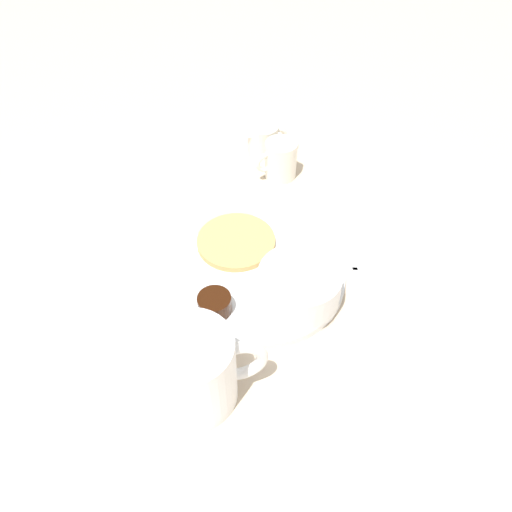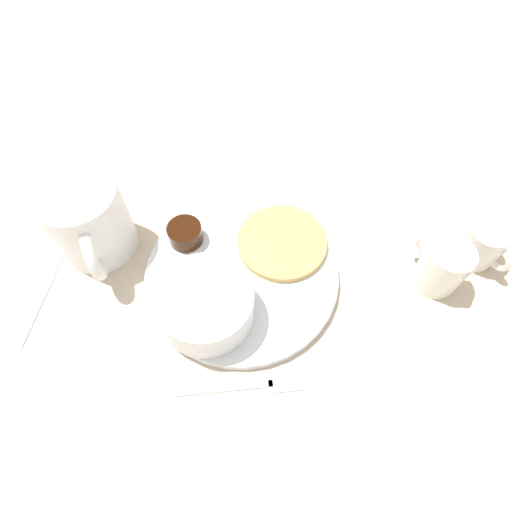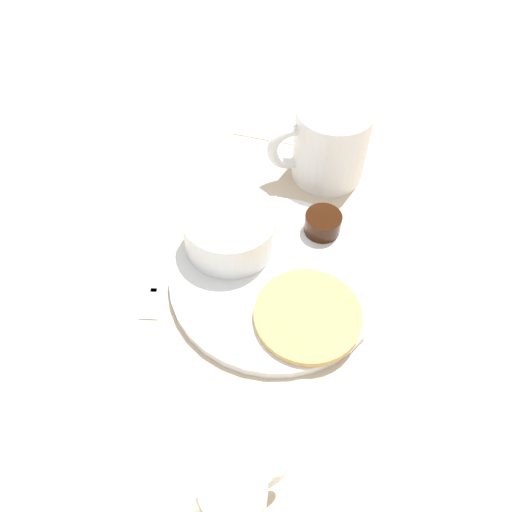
% 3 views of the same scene
% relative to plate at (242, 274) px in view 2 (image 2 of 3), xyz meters
% --- Properties ---
extents(ground_plane, '(4.00, 4.00, 0.00)m').
position_rel_plate_xyz_m(ground_plane, '(0.00, 0.00, -0.01)').
color(ground_plane, '#C6B299').
extents(plate, '(0.23, 0.23, 0.01)m').
position_rel_plate_xyz_m(plate, '(0.00, 0.00, 0.00)').
color(plate, white).
rests_on(plate, ground_plane).
extents(pancake_stack, '(0.11, 0.11, 0.01)m').
position_rel_plate_xyz_m(pancake_stack, '(0.05, -0.04, 0.01)').
color(pancake_stack, tan).
rests_on(pancake_stack, plate).
extents(bowl, '(0.10, 0.10, 0.05)m').
position_rel_plate_xyz_m(bowl, '(-0.06, 0.03, 0.03)').
color(bowl, white).
rests_on(bowl, plate).
extents(syrup_cup, '(0.04, 0.04, 0.02)m').
position_rel_plate_xyz_m(syrup_cup, '(0.04, 0.08, 0.02)').
color(syrup_cup, black).
rests_on(syrup_cup, plate).
extents(butter_ramekin, '(0.04, 0.04, 0.04)m').
position_rel_plate_xyz_m(butter_ramekin, '(-0.07, 0.05, 0.02)').
color(butter_ramekin, white).
rests_on(butter_ramekin, plate).
extents(coffee_mug, '(0.12, 0.09, 0.10)m').
position_rel_plate_xyz_m(coffee_mug, '(0.02, 0.18, 0.04)').
color(coffee_mug, white).
rests_on(coffee_mug, ground_plane).
extents(creamer_pitcher_near, '(0.06, 0.06, 0.07)m').
position_rel_plate_xyz_m(creamer_pitcher_near, '(0.03, -0.23, 0.03)').
color(creamer_pitcher_near, white).
rests_on(creamer_pitcher_near, ground_plane).
extents(creamer_pitcher_far, '(0.07, 0.05, 0.06)m').
position_rel_plate_xyz_m(creamer_pitcher_far, '(0.07, -0.28, 0.02)').
color(creamer_pitcher_far, white).
rests_on(creamer_pitcher_far, ground_plane).
extents(fork, '(0.05, 0.14, 0.00)m').
position_rel_plate_xyz_m(fork, '(-0.13, -0.03, -0.00)').
color(fork, silver).
rests_on(fork, ground_plane).
extents(napkin, '(0.12, 0.09, 0.00)m').
position_rel_plate_xyz_m(napkin, '(-0.06, 0.27, -0.00)').
color(napkin, white).
rests_on(napkin, ground_plane).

